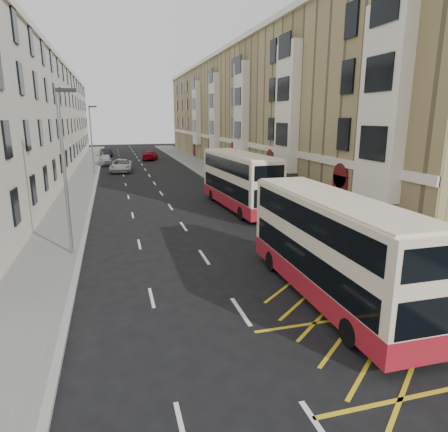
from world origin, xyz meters
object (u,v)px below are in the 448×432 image
object	(u,v)px
car_dark	(106,153)
car_red	(150,155)
street_lamp_near	(65,164)
white_van	(121,166)
car_silver	(105,160)
pedestrian_far	(426,286)
double_decker_rear	(239,181)
double_decker_front	(330,248)
street_lamp_far	(92,136)

from	to	relation	value
car_dark	car_red	size ratio (longest dim) A/B	0.87
street_lamp_near	car_dark	distance (m)	54.37
white_van	car_silver	size ratio (longest dim) A/B	1.24
pedestrian_far	car_silver	distance (m)	51.99
double_decker_rear	pedestrian_far	xyz separation A→B (m)	(1.39, -17.71, -1.18)
street_lamp_near	car_silver	size ratio (longest dim) A/B	1.74
double_decker_rear	street_lamp_near	bearing A→B (deg)	-148.08
double_decker_front	car_dark	world-z (taller)	double_decker_front
car_dark	car_red	world-z (taller)	car_red
street_lamp_near	white_van	distance (m)	32.88
pedestrian_far	car_red	world-z (taller)	pedestrian_far
white_van	car_red	xyz separation A→B (m)	(4.96, 13.93, -0.06)
car_silver	car_dark	world-z (taller)	car_silver
double_decker_rear	car_red	bearing A→B (deg)	91.46
double_decker_front	car_dark	distance (m)	62.68
street_lamp_near	street_lamp_far	size ratio (longest dim) A/B	1.00
street_lamp_near	double_decker_rear	distance (m)	14.10
pedestrian_far	car_silver	xyz separation A→B (m)	(-11.56, 50.69, -0.20)
double_decker_front	car_dark	xyz separation A→B (m)	(-8.79, 62.04, -1.33)
street_lamp_near	pedestrian_far	world-z (taller)	street_lamp_near
pedestrian_far	car_silver	bearing A→B (deg)	-57.53
double_decker_front	street_lamp_far	bearing A→B (deg)	105.20
double_decker_front	double_decker_rear	world-z (taller)	double_decker_rear
street_lamp_far	white_van	world-z (taller)	street_lamp_far
street_lamp_near	car_red	world-z (taller)	street_lamp_near
double_decker_front	car_red	world-z (taller)	double_decker_front
street_lamp_near	street_lamp_far	bearing A→B (deg)	90.00
street_lamp_far	pedestrian_far	world-z (taller)	street_lamp_far
white_van	car_dark	bearing A→B (deg)	100.69
street_lamp_far	white_van	distance (m)	5.61
street_lamp_far	double_decker_front	xyz separation A→B (m)	(9.94, -37.83, -2.59)
double_decker_rear	pedestrian_far	world-z (taller)	double_decker_rear
white_van	double_decker_rear	bearing A→B (deg)	-66.43
street_lamp_near	car_red	xyz separation A→B (m)	(8.18, 46.43, -3.91)
street_lamp_far	double_decker_rear	world-z (taller)	street_lamp_far
car_dark	street_lamp_far	bearing A→B (deg)	-104.29
pedestrian_far	double_decker_front	bearing A→B (deg)	-14.44
car_red	double_decker_front	bearing A→B (deg)	105.66
double_decker_rear	white_van	xyz separation A→B (m)	(-8.12, 24.50, -1.37)
double_decker_rear	car_silver	xyz separation A→B (m)	(-10.18, 32.98, -1.38)
car_dark	double_decker_front	bearing A→B (deg)	-93.51
double_decker_front	double_decker_rear	size ratio (longest dim) A/B	0.94
street_lamp_far	pedestrian_far	bearing A→B (deg)	-72.22
car_silver	car_dark	distance (m)	13.24
white_van	car_red	bearing A→B (deg)	75.64
double_decker_rear	car_dark	distance (m)	47.35
car_red	car_silver	bearing A→B (deg)	51.71
car_dark	car_red	xyz separation A→B (m)	(7.03, -7.78, 0.01)
double_decker_rear	white_van	size ratio (longest dim) A/B	1.90
car_silver	car_dark	xyz separation A→B (m)	(-0.02, 13.24, -0.06)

